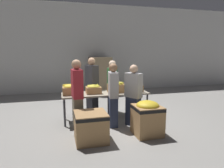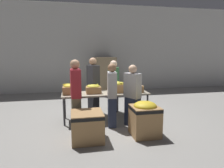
{
  "view_description": "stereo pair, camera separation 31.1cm",
  "coord_description": "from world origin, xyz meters",
  "px_view_note": "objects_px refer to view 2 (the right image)",
  "views": [
    {
      "loc": [
        -1.19,
        -5.2,
        1.86
      ],
      "look_at": [
        0.18,
        -0.03,
        0.99
      ],
      "focal_mm": 32.0,
      "sensor_mm": 36.0,
      "label": 1
    },
    {
      "loc": [
        -0.89,
        -5.27,
        1.86
      ],
      "look_at": [
        0.18,
        -0.03,
        0.99
      ],
      "focal_mm": 32.0,
      "sensor_mm": 36.0,
      "label": 2
    }
  ],
  "objects_px": {
    "volunteer_1": "(76,95)",
    "volunteer_2": "(132,96)",
    "banana_box_3": "(135,88)",
    "banana_box_1": "(93,89)",
    "banana_box_2": "(117,87)",
    "donation_bin_1": "(145,117)",
    "volunteer_4": "(114,87)",
    "pallet_stack_0": "(105,76)",
    "sorting_table": "(105,95)",
    "banana_box_0": "(71,89)",
    "donation_bin_0": "(87,125)",
    "volunteer_0": "(93,86)",
    "volunteer_3": "(112,96)"
  },
  "relations": [
    {
      "from": "volunteer_2",
      "to": "donation_bin_0",
      "type": "distance_m",
      "value": 1.39
    },
    {
      "from": "pallet_stack_0",
      "to": "banana_box_1",
      "type": "bearing_deg",
      "value": -104.26
    },
    {
      "from": "banana_box_2",
      "to": "volunteer_4",
      "type": "xyz_separation_m",
      "value": [
        0.03,
        0.57,
        -0.1
      ]
    },
    {
      "from": "pallet_stack_0",
      "to": "volunteer_4",
      "type": "bearing_deg",
      "value": -94.25
    },
    {
      "from": "volunteer_3",
      "to": "donation_bin_0",
      "type": "bearing_deg",
      "value": 143.92
    },
    {
      "from": "banana_box_3",
      "to": "donation_bin_0",
      "type": "xyz_separation_m",
      "value": [
        -1.44,
        -1.18,
        -0.54
      ]
    },
    {
      "from": "volunteer_1",
      "to": "volunteer_2",
      "type": "distance_m",
      "value": 1.38
    },
    {
      "from": "sorting_table",
      "to": "banana_box_3",
      "type": "bearing_deg",
      "value": -4.6
    },
    {
      "from": "volunteer_3",
      "to": "volunteer_0",
      "type": "bearing_deg",
      "value": 22.65
    },
    {
      "from": "banana_box_2",
      "to": "banana_box_0",
      "type": "bearing_deg",
      "value": 178.79
    },
    {
      "from": "banana_box_2",
      "to": "volunteer_3",
      "type": "bearing_deg",
      "value": -114.81
    },
    {
      "from": "banana_box_1",
      "to": "pallet_stack_0",
      "type": "height_order",
      "value": "pallet_stack_0"
    },
    {
      "from": "banana_box_3",
      "to": "donation_bin_1",
      "type": "height_order",
      "value": "banana_box_3"
    },
    {
      "from": "sorting_table",
      "to": "volunteer_4",
      "type": "relative_size",
      "value": 1.46
    },
    {
      "from": "banana_box_3",
      "to": "banana_box_0",
      "type": "bearing_deg",
      "value": 177.19
    },
    {
      "from": "banana_box_1",
      "to": "banana_box_2",
      "type": "xyz_separation_m",
      "value": [
        0.65,
        -0.02,
        0.03
      ]
    },
    {
      "from": "banana_box_2",
      "to": "volunteer_1",
      "type": "bearing_deg",
      "value": -153.27
    },
    {
      "from": "banana_box_0",
      "to": "banana_box_2",
      "type": "height_order",
      "value": "banana_box_2"
    },
    {
      "from": "sorting_table",
      "to": "pallet_stack_0",
      "type": "height_order",
      "value": "pallet_stack_0"
    },
    {
      "from": "sorting_table",
      "to": "volunteer_4",
      "type": "distance_m",
      "value": 0.66
    },
    {
      "from": "banana_box_1",
      "to": "volunteer_4",
      "type": "xyz_separation_m",
      "value": [
        0.67,
        0.55,
        -0.08
      ]
    },
    {
      "from": "sorting_table",
      "to": "donation_bin_0",
      "type": "distance_m",
      "value": 1.44
    },
    {
      "from": "volunteer_1",
      "to": "donation_bin_1",
      "type": "distance_m",
      "value": 1.68
    },
    {
      "from": "volunteer_1",
      "to": "volunteer_2",
      "type": "xyz_separation_m",
      "value": [
        1.38,
        -0.06,
        -0.07
      ]
    },
    {
      "from": "banana_box_0",
      "to": "donation_bin_0",
      "type": "bearing_deg",
      "value": -76.14
    },
    {
      "from": "volunteer_1",
      "to": "banana_box_2",
      "type": "bearing_deg",
      "value": -66.66
    },
    {
      "from": "banana_box_0",
      "to": "volunteer_3",
      "type": "xyz_separation_m",
      "value": [
        0.99,
        -0.56,
        -0.11
      ]
    },
    {
      "from": "banana_box_2",
      "to": "donation_bin_1",
      "type": "height_order",
      "value": "banana_box_2"
    },
    {
      "from": "volunteer_0",
      "to": "sorting_table",
      "type": "bearing_deg",
      "value": 0.13
    },
    {
      "from": "banana_box_0",
      "to": "volunteer_3",
      "type": "bearing_deg",
      "value": -29.35
    },
    {
      "from": "volunteer_4",
      "to": "donation_bin_1",
      "type": "height_order",
      "value": "volunteer_4"
    },
    {
      "from": "volunteer_2",
      "to": "pallet_stack_0",
      "type": "bearing_deg",
      "value": -32.35
    },
    {
      "from": "volunteer_2",
      "to": "pallet_stack_0",
      "type": "xyz_separation_m",
      "value": [
        -0.0,
        4.16,
        0.03
      ]
    },
    {
      "from": "donation_bin_0",
      "to": "banana_box_0",
      "type": "bearing_deg",
      "value": 103.86
    },
    {
      "from": "sorting_table",
      "to": "volunteer_0",
      "type": "height_order",
      "value": "volunteer_0"
    },
    {
      "from": "volunteer_1",
      "to": "volunteer_2",
      "type": "height_order",
      "value": "volunteer_1"
    },
    {
      "from": "donation_bin_0",
      "to": "volunteer_2",
      "type": "bearing_deg",
      "value": 27.7
    },
    {
      "from": "sorting_table",
      "to": "banana_box_2",
      "type": "bearing_deg",
      "value": -1.3
    },
    {
      "from": "donation_bin_1",
      "to": "banana_box_1",
      "type": "bearing_deg",
      "value": 128.46
    },
    {
      "from": "volunteer_2",
      "to": "donation_bin_0",
      "type": "relative_size",
      "value": 2.35
    },
    {
      "from": "volunteer_4",
      "to": "pallet_stack_0",
      "type": "bearing_deg",
      "value": -153.48
    },
    {
      "from": "volunteer_4",
      "to": "donation_bin_0",
      "type": "xyz_separation_m",
      "value": [
        -0.95,
        -1.81,
        -0.46
      ]
    },
    {
      "from": "banana_box_2",
      "to": "pallet_stack_0",
      "type": "xyz_separation_m",
      "value": [
        0.25,
        3.53,
        -0.1
      ]
    },
    {
      "from": "banana_box_1",
      "to": "banana_box_3",
      "type": "height_order",
      "value": "banana_box_1"
    },
    {
      "from": "sorting_table",
      "to": "banana_box_0",
      "type": "xyz_separation_m",
      "value": [
        -0.92,
        0.02,
        0.2
      ]
    },
    {
      "from": "banana_box_1",
      "to": "banana_box_2",
      "type": "height_order",
      "value": "banana_box_2"
    },
    {
      "from": "banana_box_2",
      "to": "donation_bin_0",
      "type": "bearing_deg",
      "value": -126.58
    },
    {
      "from": "banana_box_3",
      "to": "donation_bin_0",
      "type": "height_order",
      "value": "banana_box_3"
    },
    {
      "from": "banana_box_3",
      "to": "volunteer_4",
      "type": "bearing_deg",
      "value": 127.9
    },
    {
      "from": "banana_box_3",
      "to": "volunteer_1",
      "type": "bearing_deg",
      "value": -162.79
    }
  ]
}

